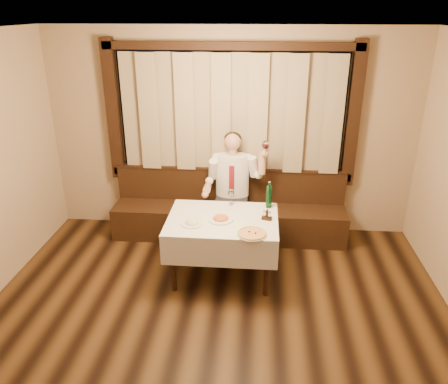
# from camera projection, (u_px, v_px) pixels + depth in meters

# --- Properties ---
(room) EXTENTS (5.01, 6.01, 2.81)m
(room) POSITION_uv_depth(u_px,v_px,m) (215.00, 181.00, 4.06)
(room) COLOR black
(room) RESTS_ON ground
(banquette) EXTENTS (3.20, 0.61, 0.94)m
(banquette) POSITION_uv_depth(u_px,v_px,m) (229.00, 214.00, 6.13)
(banquette) COLOR black
(banquette) RESTS_ON ground
(dining_table) EXTENTS (1.27, 0.97, 0.76)m
(dining_table) POSITION_uv_depth(u_px,v_px,m) (223.00, 226.00, 5.06)
(dining_table) COLOR black
(dining_table) RESTS_ON ground
(pizza) EXTENTS (0.33, 0.33, 0.03)m
(pizza) POSITION_uv_depth(u_px,v_px,m) (252.00, 233.00, 4.65)
(pizza) COLOR white
(pizza) RESTS_ON dining_table
(pasta_red) EXTENTS (0.29, 0.29, 0.10)m
(pasta_red) POSITION_uv_depth(u_px,v_px,m) (221.00, 217.00, 4.96)
(pasta_red) COLOR white
(pasta_red) RESTS_ON dining_table
(pasta_cream) EXTENTS (0.26, 0.26, 0.09)m
(pasta_cream) POSITION_uv_depth(u_px,v_px,m) (192.00, 221.00, 4.87)
(pasta_cream) COLOR white
(pasta_cream) RESTS_ON dining_table
(green_bottle) EXTENTS (0.07, 0.07, 0.33)m
(green_bottle) POSITION_uv_depth(u_px,v_px,m) (269.00, 196.00, 5.24)
(green_bottle) COLOR #104D20
(green_bottle) RESTS_ON dining_table
(table_wine_glass) EXTENTS (0.08, 0.08, 0.21)m
(table_wine_glass) POSITION_uv_depth(u_px,v_px,m) (231.00, 194.00, 5.30)
(table_wine_glass) COLOR white
(table_wine_glass) RESTS_ON dining_table
(cruet_caddy) EXTENTS (0.12, 0.09, 0.12)m
(cruet_caddy) POSITION_uv_depth(u_px,v_px,m) (267.00, 216.00, 4.97)
(cruet_caddy) COLOR black
(cruet_caddy) RESTS_ON dining_table
(seated_man) EXTENTS (0.84, 0.63, 1.49)m
(seated_man) POSITION_uv_depth(u_px,v_px,m) (233.00, 181.00, 5.83)
(seated_man) COLOR black
(seated_man) RESTS_ON ground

